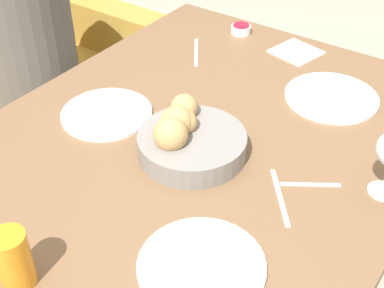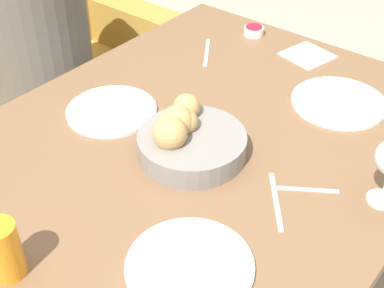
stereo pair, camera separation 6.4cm
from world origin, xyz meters
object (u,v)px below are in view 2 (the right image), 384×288
object	(u,v)px
plate_near_right	(339,102)
fork_silver	(276,201)
jam_bowl_berry	(254,31)
seated_person	(46,84)
bread_basket	(188,138)
juice_glass	(3,250)
napkin	(308,55)
plate_far_center	(112,111)
knife_silver	(207,52)
spoon_coffee	(308,190)
plate_near_left	(190,266)

from	to	relation	value
plate_near_right	fork_silver	bearing A→B (deg)	-170.97
jam_bowl_berry	fork_silver	bearing A→B (deg)	-142.98
seated_person	bread_basket	world-z (taller)	seated_person
juice_glass	jam_bowl_berry	xyz separation A→B (m)	(1.10, 0.19, -0.05)
jam_bowl_berry	juice_glass	bearing A→B (deg)	-170.10
plate_near_right	napkin	xyz separation A→B (m)	(0.19, 0.20, -0.00)
plate_near_right	plate_far_center	xyz separation A→B (m)	(-0.41, 0.45, 0.00)
jam_bowl_berry	knife_silver	world-z (taller)	jam_bowl_berry
plate_near_right	jam_bowl_berry	world-z (taller)	jam_bowl_berry
bread_basket	plate_near_right	world-z (taller)	bread_basket
plate_near_right	knife_silver	xyz separation A→B (m)	(0.01, 0.45, -0.00)
spoon_coffee	napkin	bearing A→B (deg)	29.08
jam_bowl_berry	spoon_coffee	size ratio (longest dim) A/B	0.55
plate_near_left	juice_glass	bearing A→B (deg)	130.38
juice_glass	fork_silver	bearing A→B (deg)	-31.19
seated_person	knife_silver	xyz separation A→B (m)	(0.18, -0.62, 0.26)
juice_glass	napkin	xyz separation A→B (m)	(1.08, -0.02, -0.06)
plate_near_right	knife_silver	world-z (taller)	plate_near_right
plate_near_right	fork_silver	size ratio (longest dim) A/B	1.72
seated_person	juice_glass	xyz separation A→B (m)	(-0.72, -0.86, 0.32)
seated_person	juice_glass	world-z (taller)	seated_person
jam_bowl_berry	napkin	bearing A→B (deg)	-94.71
seated_person	plate_far_center	world-z (taller)	seated_person
jam_bowl_berry	plate_near_right	bearing A→B (deg)	-116.44
fork_silver	knife_silver	world-z (taller)	same
knife_silver	bread_basket	bearing A→B (deg)	-147.56
plate_near_right	juice_glass	world-z (taller)	juice_glass
bread_basket	spoon_coffee	distance (m)	0.30
bread_basket	jam_bowl_berry	size ratio (longest dim) A/B	3.90
plate_near_left	plate_far_center	distance (m)	0.56
plate_near_right	juice_glass	size ratio (longest dim) A/B	2.12
juice_glass	knife_silver	distance (m)	0.94
plate_near_left	knife_silver	world-z (taller)	plate_near_left
plate_near_right	spoon_coffee	size ratio (longest dim) A/B	2.14
plate_near_left	napkin	bearing A→B (deg)	15.11
bread_basket	fork_silver	xyz separation A→B (m)	(-0.01, -0.25, -0.04)
fork_silver	spoon_coffee	bearing A→B (deg)	-26.53
jam_bowl_berry	spoon_coffee	distance (m)	0.76
juice_glass	fork_silver	xyz separation A→B (m)	(0.47, -0.28, -0.06)
knife_silver	spoon_coffee	world-z (taller)	same
bread_basket	jam_bowl_berry	world-z (taller)	bread_basket
knife_silver	spoon_coffee	size ratio (longest dim) A/B	1.30
seated_person	bread_basket	distance (m)	0.97
plate_near_left	knife_silver	bearing A→B (deg)	35.38
plate_near_left	jam_bowl_berry	size ratio (longest dim) A/B	3.70
bread_basket	plate_near_right	xyz separation A→B (m)	(0.42, -0.18, -0.04)
spoon_coffee	plate_near_right	bearing A→B (deg)	16.31
plate_near_right	fork_silver	world-z (taller)	plate_near_right
seated_person	knife_silver	distance (m)	0.70
fork_silver	napkin	xyz separation A→B (m)	(0.61, 0.27, 0.00)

